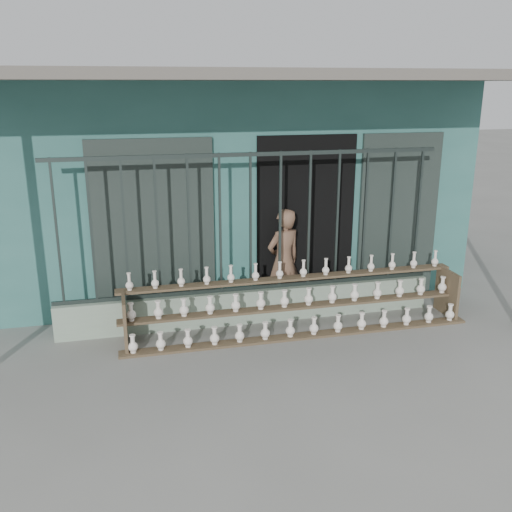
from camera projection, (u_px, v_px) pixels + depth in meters
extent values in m
plane|color=slate|center=(277.00, 365.00, 6.44)|extent=(60.00, 60.00, 0.00)
cube|color=#316761|center=(212.00, 170.00, 9.98)|extent=(7.00, 5.00, 3.20)
cube|color=black|center=(305.00, 222.00, 7.99)|extent=(1.40, 0.12, 2.40)
cube|color=#1F2A25|center=(153.00, 231.00, 7.48)|extent=(1.60, 0.08, 2.40)
cube|color=#1F2A25|center=(397.00, 217.00, 8.26)|extent=(1.20, 0.08, 2.40)
cube|color=#59544C|center=(252.00, 75.00, 6.64)|extent=(7.40, 2.00, 0.12)
cube|color=#8BA28B|center=(251.00, 305.00, 7.58)|extent=(5.00, 0.20, 0.45)
cube|color=#283330|center=(57.00, 234.00, 6.73)|extent=(0.03, 0.03, 1.80)
cube|color=#283330|center=(91.00, 232.00, 6.82)|extent=(0.03, 0.03, 1.80)
cube|color=#283330|center=(125.00, 230.00, 6.91)|extent=(0.03, 0.03, 1.80)
cube|color=#283330|center=(157.00, 228.00, 7.00)|extent=(0.03, 0.03, 1.80)
cube|color=#283330|center=(189.00, 227.00, 7.08)|extent=(0.03, 0.03, 1.80)
cube|color=#283330|center=(220.00, 225.00, 7.17)|extent=(0.03, 0.03, 1.80)
cube|color=#283330|center=(251.00, 223.00, 7.26)|extent=(0.03, 0.03, 1.80)
cube|color=#283330|center=(280.00, 221.00, 7.34)|extent=(0.03, 0.03, 1.80)
cube|color=#283330|center=(309.00, 220.00, 7.43)|extent=(0.03, 0.03, 1.80)
cube|color=#283330|center=(337.00, 218.00, 7.52)|extent=(0.03, 0.03, 1.80)
cube|color=#283330|center=(365.00, 217.00, 7.61)|extent=(0.03, 0.03, 1.80)
cube|color=#283330|center=(392.00, 215.00, 7.69)|extent=(0.03, 0.03, 1.80)
cube|color=#283330|center=(418.00, 214.00, 7.78)|extent=(0.03, 0.03, 1.80)
cube|color=#283330|center=(250.00, 154.00, 7.00)|extent=(5.00, 0.04, 0.05)
cube|color=#283330|center=(251.00, 288.00, 7.51)|extent=(5.00, 0.04, 0.05)
cube|color=brown|center=(302.00, 336.00, 7.15)|extent=(4.50, 0.18, 0.03)
cube|color=brown|center=(297.00, 307.00, 7.30)|extent=(4.50, 0.18, 0.03)
cube|color=brown|center=(291.00, 278.00, 7.44)|extent=(4.50, 0.18, 0.03)
cube|color=brown|center=(125.00, 322.00, 6.82)|extent=(0.04, 0.55, 0.64)
cube|color=brown|center=(447.00, 293.00, 7.78)|extent=(0.04, 0.55, 0.64)
imported|color=brown|center=(284.00, 261.00, 7.80)|extent=(0.62, 0.52, 1.45)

